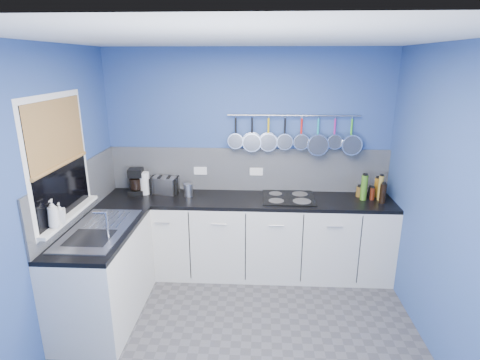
# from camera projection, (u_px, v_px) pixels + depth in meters

# --- Properties ---
(floor) EXTENTS (3.20, 3.00, 0.02)m
(floor) POSITION_uv_depth(u_px,v_px,m) (241.00, 342.00, 3.38)
(floor) COLOR #47474C
(floor) RESTS_ON ground
(ceiling) EXTENTS (3.20, 3.00, 0.02)m
(ceiling) POSITION_uv_depth(u_px,v_px,m) (241.00, 37.00, 2.64)
(ceiling) COLOR white
(ceiling) RESTS_ON ground
(wall_back) EXTENTS (3.20, 0.02, 2.50)m
(wall_back) POSITION_uv_depth(u_px,v_px,m) (248.00, 161.00, 4.45)
(wall_back) COLOR #304B8D
(wall_back) RESTS_ON ground
(wall_front) EXTENTS (3.20, 0.02, 2.50)m
(wall_front) POSITION_uv_depth(u_px,v_px,m) (223.00, 344.00, 1.57)
(wall_front) COLOR #304B8D
(wall_front) RESTS_ON ground
(wall_left) EXTENTS (0.02, 3.00, 2.50)m
(wall_left) POSITION_uv_depth(u_px,v_px,m) (41.00, 205.00, 3.09)
(wall_left) COLOR #304B8D
(wall_left) RESTS_ON ground
(wall_right) EXTENTS (0.02, 3.00, 2.50)m
(wall_right) POSITION_uv_depth(u_px,v_px,m) (453.00, 213.00, 2.93)
(wall_right) COLOR #304B8D
(wall_right) RESTS_ON ground
(backsplash_back) EXTENTS (3.20, 0.02, 0.50)m
(backsplash_back) POSITION_uv_depth(u_px,v_px,m) (248.00, 170.00, 4.46)
(backsplash_back) COLOR slate
(backsplash_back) RESTS_ON wall_back
(backsplash_left) EXTENTS (0.02, 1.80, 0.50)m
(backsplash_left) POSITION_uv_depth(u_px,v_px,m) (79.00, 192.00, 3.69)
(backsplash_left) COLOR slate
(backsplash_left) RESTS_ON wall_left
(cabinet_run_back) EXTENTS (3.20, 0.60, 0.86)m
(cabinet_run_back) POSITION_uv_depth(u_px,v_px,m) (246.00, 237.00, 4.40)
(cabinet_run_back) COLOR silver
(cabinet_run_back) RESTS_ON ground
(worktop_back) EXTENTS (3.20, 0.60, 0.04)m
(worktop_back) POSITION_uv_depth(u_px,v_px,m) (247.00, 200.00, 4.26)
(worktop_back) COLOR black
(worktop_back) RESTS_ON cabinet_run_back
(cabinet_run_left) EXTENTS (0.60, 1.20, 0.86)m
(cabinet_run_left) POSITION_uv_depth(u_px,v_px,m) (104.00, 276.00, 3.61)
(cabinet_run_left) COLOR silver
(cabinet_run_left) RESTS_ON ground
(worktop_left) EXTENTS (0.60, 1.20, 0.04)m
(worktop_left) POSITION_uv_depth(u_px,v_px,m) (99.00, 232.00, 3.47)
(worktop_left) COLOR black
(worktop_left) RESTS_ON cabinet_run_left
(window_frame) EXTENTS (0.01, 1.00, 1.10)m
(window_frame) POSITION_uv_depth(u_px,v_px,m) (59.00, 159.00, 3.29)
(window_frame) COLOR white
(window_frame) RESTS_ON wall_left
(window_glass) EXTENTS (0.01, 0.90, 1.00)m
(window_glass) POSITION_uv_depth(u_px,v_px,m) (59.00, 159.00, 3.29)
(window_glass) COLOR black
(window_glass) RESTS_ON wall_left
(bamboo_blind) EXTENTS (0.01, 0.90, 0.55)m
(bamboo_blind) POSITION_uv_depth(u_px,v_px,m) (57.00, 133.00, 3.22)
(bamboo_blind) COLOR #A16B36
(bamboo_blind) RESTS_ON wall_left
(window_sill) EXTENTS (0.10, 0.98, 0.03)m
(window_sill) POSITION_uv_depth(u_px,v_px,m) (70.00, 215.00, 3.44)
(window_sill) COLOR white
(window_sill) RESTS_ON wall_left
(sink_unit) EXTENTS (0.50, 0.95, 0.01)m
(sink_unit) POSITION_uv_depth(u_px,v_px,m) (99.00, 229.00, 3.47)
(sink_unit) COLOR silver
(sink_unit) RESTS_ON worktop_left
(mixer_tap) EXTENTS (0.12, 0.08, 0.26)m
(mixer_tap) POSITION_uv_depth(u_px,v_px,m) (107.00, 225.00, 3.25)
(mixer_tap) COLOR silver
(mixer_tap) RESTS_ON worktop_left
(socket_left) EXTENTS (0.15, 0.01, 0.09)m
(socket_left) POSITION_uv_depth(u_px,v_px,m) (200.00, 171.00, 4.48)
(socket_left) COLOR white
(socket_left) RESTS_ON backsplash_back
(socket_right) EXTENTS (0.15, 0.01, 0.09)m
(socket_right) POSITION_uv_depth(u_px,v_px,m) (256.00, 172.00, 4.45)
(socket_right) COLOR white
(socket_right) RESTS_ON backsplash_back
(pot_rail) EXTENTS (1.45, 0.02, 0.02)m
(pot_rail) POSITION_uv_depth(u_px,v_px,m) (294.00, 116.00, 4.21)
(pot_rail) COLOR silver
(pot_rail) RESTS_ON wall_back
(soap_bottle_a) EXTENTS (0.10, 0.10, 0.24)m
(soap_bottle_a) POSITION_uv_depth(u_px,v_px,m) (53.00, 214.00, 3.12)
(soap_bottle_a) COLOR white
(soap_bottle_a) RESTS_ON window_sill
(soap_bottle_b) EXTENTS (0.10, 0.10, 0.17)m
(soap_bottle_b) POSITION_uv_depth(u_px,v_px,m) (60.00, 213.00, 3.23)
(soap_bottle_b) COLOR white
(soap_bottle_b) RESTS_ON window_sill
(paper_towel) EXTENTS (0.14, 0.14, 0.25)m
(paper_towel) POSITION_uv_depth(u_px,v_px,m) (145.00, 183.00, 4.37)
(paper_towel) COLOR white
(paper_towel) RESTS_ON worktop_back
(coffee_maker) EXTENTS (0.18, 0.20, 0.29)m
(coffee_maker) POSITION_uv_depth(u_px,v_px,m) (136.00, 182.00, 4.35)
(coffee_maker) COLOR black
(coffee_maker) RESTS_ON worktop_back
(toaster) EXTENTS (0.32, 0.24, 0.19)m
(toaster) POSITION_uv_depth(u_px,v_px,m) (165.00, 185.00, 4.41)
(toaster) COLOR silver
(toaster) RESTS_ON worktop_back
(canister) EXTENTS (0.12, 0.12, 0.14)m
(canister) POSITION_uv_depth(u_px,v_px,m) (188.00, 190.00, 4.31)
(canister) COLOR silver
(canister) RESTS_ON worktop_back
(hob) EXTENTS (0.57, 0.50, 0.01)m
(hob) POSITION_uv_depth(u_px,v_px,m) (288.00, 198.00, 4.26)
(hob) COLOR black
(hob) RESTS_ON worktop_back
(pan_0) EXTENTS (0.18, 0.08, 0.37)m
(pan_0) POSITION_uv_depth(u_px,v_px,m) (236.00, 132.00, 4.29)
(pan_0) COLOR silver
(pan_0) RESTS_ON pot_rail
(pan_1) EXTENTS (0.21, 0.07, 0.40)m
(pan_1) POSITION_uv_depth(u_px,v_px,m) (252.00, 134.00, 4.28)
(pan_1) COLOR silver
(pan_1) RESTS_ON pot_rail
(pan_2) EXTENTS (0.21, 0.06, 0.40)m
(pan_2) POSITION_uv_depth(u_px,v_px,m) (268.00, 134.00, 4.27)
(pan_2) COLOR silver
(pan_2) RESTS_ON pot_rail
(pan_3) EXTENTS (0.18, 0.08, 0.37)m
(pan_3) POSITION_uv_depth(u_px,v_px,m) (285.00, 133.00, 4.26)
(pan_3) COLOR silver
(pan_3) RESTS_ON pot_rail
(pan_4) EXTENTS (0.18, 0.09, 0.37)m
(pan_4) POSITION_uv_depth(u_px,v_px,m) (301.00, 133.00, 4.25)
(pan_4) COLOR silver
(pan_4) RESTS_ON pot_rail
(pan_5) EXTENTS (0.24, 0.10, 0.43)m
(pan_5) POSITION_uv_depth(u_px,v_px,m) (318.00, 136.00, 4.25)
(pan_5) COLOR silver
(pan_5) RESTS_ON pot_rail
(pan_6) EXTENTS (0.17, 0.09, 0.36)m
(pan_6) POSITION_uv_depth(u_px,v_px,m) (335.00, 132.00, 4.23)
(pan_6) COLOR silver
(pan_6) RESTS_ON pot_rail
(pan_7) EXTENTS (0.23, 0.12, 0.42)m
(pan_7) POSITION_uv_depth(u_px,v_px,m) (351.00, 135.00, 4.23)
(pan_7) COLOR silver
(pan_7) RESTS_ON pot_rail
(condiment_0) EXTENTS (0.07, 0.07, 0.22)m
(condiment_0) POSITION_uv_depth(u_px,v_px,m) (377.00, 187.00, 4.28)
(condiment_0) COLOR #8C5914
(condiment_0) RESTS_ON worktop_back
(condiment_1) EXTENTS (0.06, 0.06, 0.11)m
(condiment_1) POSITION_uv_depth(u_px,v_px,m) (371.00, 192.00, 4.28)
(condiment_1) COLOR black
(condiment_1) RESTS_ON worktop_back
(condiment_2) EXTENTS (0.07, 0.07, 0.11)m
(condiment_2) POSITION_uv_depth(u_px,v_px,m) (359.00, 192.00, 4.30)
(condiment_2) COLOR brown
(condiment_2) RESTS_ON worktop_back
(condiment_3) EXTENTS (0.05, 0.05, 0.27)m
(condiment_3) POSITION_uv_depth(u_px,v_px,m) (381.00, 188.00, 4.17)
(condiment_3) COLOR olive
(condiment_3) RESTS_ON worktop_back
(condiment_4) EXTENTS (0.05, 0.05, 0.13)m
(condiment_4) POSITION_uv_depth(u_px,v_px,m) (372.00, 194.00, 4.20)
(condiment_4) COLOR #4C190C
(condiment_4) RESTS_ON worktop_back
(condiment_5) EXTENTS (0.07, 0.07, 0.28)m
(condiment_5) POSITION_uv_depth(u_px,v_px,m) (364.00, 188.00, 4.18)
(condiment_5) COLOR #3F721E
(condiment_5) RESTS_ON worktop_back
(condiment_6) EXTENTS (0.07, 0.07, 0.21)m
(condiment_6) POSITION_uv_depth(u_px,v_px,m) (383.00, 194.00, 4.10)
(condiment_6) COLOR black
(condiment_6) RESTS_ON worktop_back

